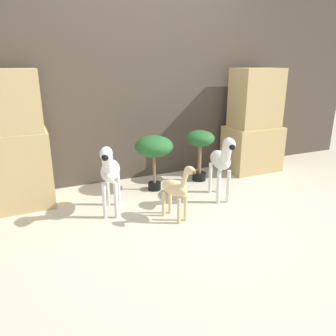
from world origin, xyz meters
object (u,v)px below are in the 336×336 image
at_px(zebra_left, 110,170).
at_px(potted_palm_back, 200,143).
at_px(potted_palm_front, 154,148).
at_px(giraffe_figurine, 176,189).
at_px(zebra_right, 222,159).

height_order(zebra_left, potted_palm_back, zebra_left).
xyz_separation_m(potted_palm_front, potted_palm_back, (0.60, 0.07, -0.02)).
distance_m(giraffe_figurine, potted_palm_front, 0.76).
bearing_deg(giraffe_figurine, zebra_right, 19.78).
bearing_deg(potted_palm_back, potted_palm_front, -173.33).
distance_m(zebra_right, giraffe_figurine, 0.66).
distance_m(zebra_right, zebra_left, 1.11).
bearing_deg(potted_palm_front, potted_palm_back, 6.67).
relative_size(giraffe_figurine, potted_palm_back, 0.89).
xyz_separation_m(zebra_right, potted_palm_back, (0.08, 0.59, 0.03)).
height_order(giraffe_figurine, potted_palm_back, potted_palm_back).
height_order(giraffe_figurine, potted_palm_front, potted_palm_front).
xyz_separation_m(zebra_left, potted_palm_front, (0.58, 0.40, 0.05)).
bearing_deg(zebra_right, potted_palm_back, 81.82).
xyz_separation_m(zebra_right, zebra_left, (-1.10, 0.12, 0.00)).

